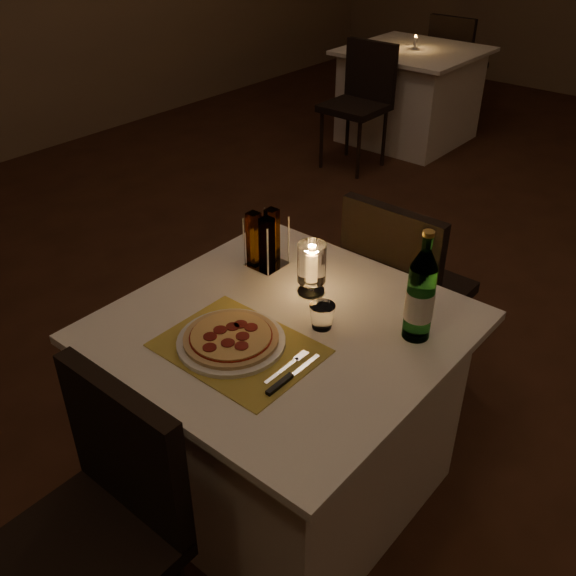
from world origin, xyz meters
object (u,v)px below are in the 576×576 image
Objects in this scene: tumbler at (322,316)px; neighbor_table_left at (410,95)px; chair_near at (102,512)px; hurricane_candle at (312,265)px; main_table at (284,411)px; chair_far at (400,281)px; plate at (231,342)px; pizza at (231,337)px; water_bottle at (420,296)px.

neighbor_table_left is (-1.70, 3.44, -0.41)m from tumbler.
chair_near is 0.96m from hurricane_candle.
hurricane_candle reaches higher than main_table.
chair_far is 2.81× the size of plate.
chair_near is at bearing -84.65° from plate.
hurricane_candle is (-0.05, 0.91, 0.30)m from chair_near.
neighbor_table_left is at bearing 115.18° from hurricane_candle.
tumbler is at bearing -81.27° from chair_far.
tumbler is (0.10, 0.06, 0.41)m from main_table.
main_table is 0.44m from pizza.
pizza is at bearing -67.16° from neighbor_table_left.
pizza is 0.38m from hurricane_candle.
tumbler is at bearing 31.13° from main_table.
plate is 0.29m from tumbler.
chair_near is 1.04m from water_bottle.
chair_far is 5.02× the size of hurricane_candle.
chair_near is at bearing -97.38° from tumbler.
chair_far is 3.22m from neighbor_table_left.
chair_far is (-0.00, 0.71, 0.18)m from main_table.
water_bottle is (0.39, 0.39, 0.11)m from pizza.
chair_far reaches higher than tumbler.
hurricane_candle is at bearing -64.82° from neighbor_table_left.
chair_far is at bearing 90.00° from main_table.
hurricane_candle is 0.18× the size of neighbor_table_left.
chair_near is 4.51m from neighbor_table_left.
chair_far is at bearing 90.00° from chair_near.
chair_far reaches higher than main_table.
plate is at bearing 133.60° from pizza.
plate is 0.91× the size of water_bottle.
chair_far is 0.60m from hurricane_candle.
neighbor_table_left is (-1.94, 3.29, -0.51)m from water_bottle.
chair_near is 5.02× the size of hurricane_candle.
chair_near is 11.35× the size of tumbler.
pizza is at bearing -121.97° from tumbler.
hurricane_candle is (-0.39, -0.01, -0.04)m from water_bottle.
neighbor_table_left is (-1.55, 3.68, -0.39)m from pizza.
chair_near is at bearing -90.00° from main_table.
main_table is at bearing 74.52° from pizza.
neighbor_table_left is (-1.55, 3.68, -0.38)m from plate.
neighbor_table_left is at bearing 112.84° from pizza.
chair_near reaches higher than plate.
chair_far is 0.92m from plate.
pizza reaches higher than neighbor_table_left.
chair_far reaches higher than pizza.
hurricane_candle is at bearing -94.95° from chair_far.
tumbler is 0.23× the size of water_bottle.
water_bottle is (0.39, 0.39, 0.13)m from plate.
hurricane_candle reaches higher than pizza.
tumbler reaches higher than pizza.
plate is at bearing -105.52° from main_table.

